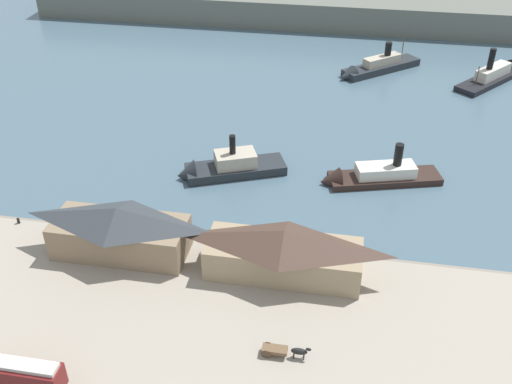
% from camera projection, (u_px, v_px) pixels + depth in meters
% --- Properties ---
extents(ground_plane, '(320.00, 320.00, 0.00)m').
position_uv_depth(ground_plane, '(277.00, 238.00, 92.56)').
color(ground_plane, '#476070').
extents(quay_promenade, '(110.00, 36.00, 1.20)m').
position_uv_depth(quay_promenade, '(252.00, 341.00, 74.19)').
color(quay_promenade, '#9E9384').
rests_on(quay_promenade, ground).
extents(seawall_edge, '(110.00, 0.80, 1.00)m').
position_uv_depth(seawall_edge, '(274.00, 250.00, 89.33)').
color(seawall_edge, gray).
rests_on(seawall_edge, ground).
extents(ferry_shed_east_terminal, '(19.92, 8.23, 7.80)m').
position_uv_depth(ferry_shed_east_terminal, '(119.00, 230.00, 85.80)').
color(ferry_shed_east_terminal, '#847056').
rests_on(ferry_shed_east_terminal, quay_promenade).
extents(ferry_shed_central_terminal, '(22.05, 8.04, 7.36)m').
position_uv_depth(ferry_shed_central_terminal, '(284.00, 251.00, 82.09)').
color(ferry_shed_central_terminal, '#998466').
rests_on(ferry_shed_central_terminal, quay_promenade).
extents(street_tram, '(10.91, 2.83, 4.52)m').
position_uv_depth(street_tram, '(15.00, 373.00, 66.05)').
color(street_tram, maroon).
rests_on(street_tram, quay_promenade).
extents(horse_cart, '(5.92, 1.46, 1.87)m').
position_uv_depth(horse_cart, '(284.00, 350.00, 71.01)').
color(horse_cart, brown).
rests_on(horse_cart, quay_promenade).
extents(mooring_post_west, '(0.44, 0.44, 0.90)m').
position_uv_depth(mooring_post_west, '(18.00, 221.00, 93.60)').
color(mooring_post_west, black).
rests_on(mooring_post_west, quay_promenade).
extents(ferry_moored_west, '(20.25, 12.64, 9.56)m').
position_uv_depth(ferry_moored_west, '(224.00, 168.00, 107.41)').
color(ferry_moored_west, '#23282D').
rests_on(ferry_moored_west, ground).
extents(ferry_moored_east, '(20.96, 19.10, 9.63)m').
position_uv_depth(ferry_moored_east, '(374.00, 68.00, 147.62)').
color(ferry_moored_east, '#23282D').
rests_on(ferry_moored_east, ground).
extents(ferry_outer_harbor, '(20.27, 23.08, 10.62)m').
position_uv_depth(ferry_outer_harbor, '(499.00, 73.00, 144.83)').
color(ferry_outer_harbor, black).
rests_on(ferry_outer_harbor, ground).
extents(ferry_near_quay, '(22.25, 10.99, 9.19)m').
position_uv_depth(ferry_near_quay, '(370.00, 176.00, 105.47)').
color(ferry_near_quay, black).
rests_on(ferry_near_quay, ground).
extents(far_headland, '(180.00, 24.00, 8.00)m').
position_uv_depth(far_headland, '(330.00, 8.00, 180.54)').
color(far_headland, '#60665B').
rests_on(far_headland, ground).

